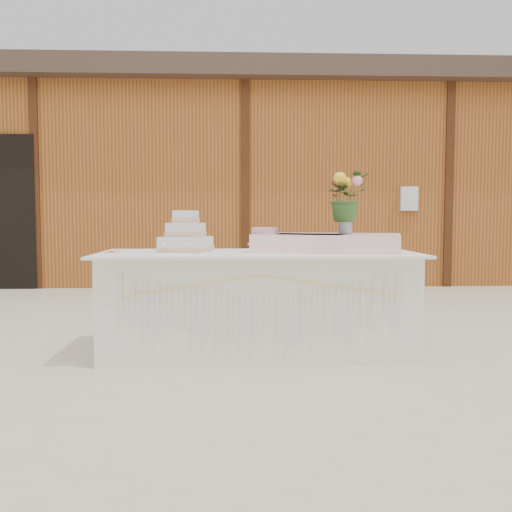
{
  "coord_description": "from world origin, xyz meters",
  "views": [
    {
      "loc": [
        -0.2,
        -4.31,
        1.04
      ],
      "look_at": [
        0.0,
        0.3,
        0.72
      ],
      "focal_mm": 40.0,
      "sensor_mm": 36.0,
      "label": 1
    }
  ],
  "objects": [
    {
      "name": "satin_runner",
      "position": [
        0.54,
        0.04,
        0.84
      ],
      "size": [
        1.22,
        0.9,
        0.14
      ],
      "primitive_type": "cube",
      "rotation": [
        0.0,
        0.0,
        -0.27
      ],
      "color": "#FED6CC",
      "rests_on": "cake_table"
    },
    {
      "name": "bouquet",
      "position": [
        0.68,
        0.03,
        1.24
      ],
      "size": [
        0.44,
        0.43,
        0.38
      ],
      "primitive_type": "imported",
      "rotation": [
        0.0,
        0.0,
        0.54
      ],
      "color": "#335923",
      "rests_on": "flower_vase"
    },
    {
      "name": "loose_flowers",
      "position": [
        -1.06,
        0.04,
        0.78
      ],
      "size": [
        0.28,
        0.38,
        0.02
      ],
      "primitive_type": null,
      "rotation": [
        0.0,
        0.0,
        0.43
      ],
      "color": "pink",
      "rests_on": "cake_table"
    },
    {
      "name": "flower_vase",
      "position": [
        0.68,
        0.03,
        0.98
      ],
      "size": [
        0.1,
        0.1,
        0.14
      ],
      "primitive_type": "cylinder",
      "color": "#AFAFB4",
      "rests_on": "satin_runner"
    },
    {
      "name": "cake_table",
      "position": [
        0.0,
        -0.0,
        0.39
      ],
      "size": [
        2.4,
        1.0,
        0.77
      ],
      "color": "white",
      "rests_on": "ground"
    },
    {
      "name": "barn",
      "position": [
        -0.01,
        5.99,
        1.68
      ],
      "size": [
        12.6,
        4.6,
        3.3
      ],
      "color": "#AA5323",
      "rests_on": "ground"
    },
    {
      "name": "ground",
      "position": [
        0.0,
        0.0,
        0.0
      ],
      "size": [
        80.0,
        80.0,
        0.0
      ],
      "primitive_type": "plane",
      "color": "beige",
      "rests_on": "ground"
    },
    {
      "name": "wedding_cake",
      "position": [
        -0.55,
        0.09,
        0.88
      ],
      "size": [
        0.43,
        0.43,
        0.32
      ],
      "rotation": [
        0.0,
        0.0,
        -0.27
      ],
      "color": "silver",
      "rests_on": "cake_table"
    },
    {
      "name": "pink_cake_stand",
      "position": [
        0.05,
        -0.0,
        0.88
      ],
      "size": [
        0.26,
        0.26,
        0.19
      ],
      "color": "white",
      "rests_on": "cake_table"
    }
  ]
}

